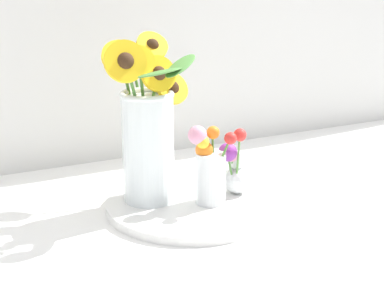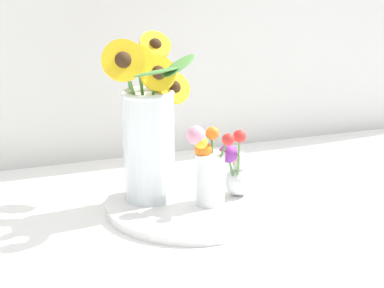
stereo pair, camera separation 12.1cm
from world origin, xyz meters
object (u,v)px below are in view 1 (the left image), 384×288
(serving_tray, at_px, (192,203))
(vase_bulb_right, at_px, (234,168))
(mason_jar_sunflowers, at_px, (147,131))
(vase_small_center, at_px, (209,168))

(serving_tray, relative_size, vase_bulb_right, 2.32)
(vase_bulb_right, bearing_deg, mason_jar_sunflowers, 161.03)
(vase_small_center, bearing_deg, serving_tray, 123.47)
(serving_tray, distance_m, mason_jar_sunflowers, 0.20)
(mason_jar_sunflowers, distance_m, vase_bulb_right, 0.22)
(serving_tray, distance_m, vase_bulb_right, 0.13)
(serving_tray, relative_size, mason_jar_sunflowers, 1.04)
(mason_jar_sunflowers, bearing_deg, vase_bulb_right, -18.97)
(vase_small_center, distance_m, vase_bulb_right, 0.08)
(vase_bulb_right, bearing_deg, serving_tray, 169.32)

